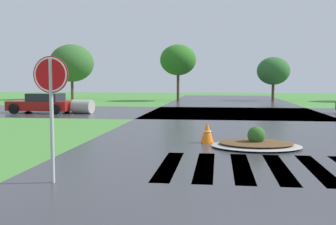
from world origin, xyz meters
The scene contains 9 objects.
asphalt_roadway centered at (0.00, 10.00, 0.00)m, with size 11.12×80.00×0.01m, color #35353A.
asphalt_cross_road centered at (0.00, 21.79, 0.00)m, with size 90.00×10.01×0.01m, color #35353A.
crosswalk_stripes centered at (0.00, 5.25, 0.00)m, with size 4.95×3.57×0.01m.
stop_sign centered at (-4.46, 3.25, 1.97)m, with size 0.76×0.08×2.64m.
median_island centered at (0.17, 8.27, 0.13)m, with size 2.85×2.20×0.68m.
car_white_sedan centered at (-12.31, 20.18, 0.60)m, with size 4.14×2.17×1.27m.
drainage_pipe_stack centered at (-9.54, 19.98, 0.44)m, with size 1.41×1.11×0.88m.
traffic_cone centered at (-1.40, 9.04, 0.36)m, with size 0.47×0.47×0.73m.
background_treeline centered at (1.93, 36.99, 3.81)m, with size 45.94×5.17×5.84m.
Camera 1 is at (-1.03, -4.78, 2.17)m, focal length 43.52 mm.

